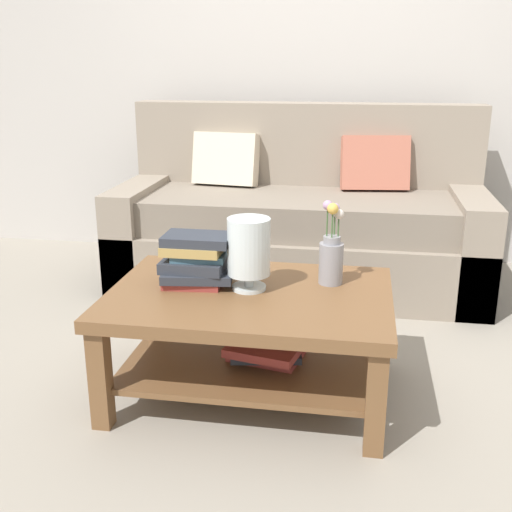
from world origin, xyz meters
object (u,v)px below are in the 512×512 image
book_stack_main (196,260)px  flower_pitcher (331,255)px  coffee_table (251,321)px  glass_hurricane_vase (249,249)px  couch (300,223)px

book_stack_main → flower_pitcher: size_ratio=0.88×
coffee_table → glass_hurricane_vase: 0.29m
couch → book_stack_main: (-0.29, -1.35, 0.18)m
couch → flower_pitcher: (0.25, -1.25, 0.20)m
glass_hurricane_vase → couch: bearing=87.3°
coffee_table → book_stack_main: bearing=167.7°
glass_hurricane_vase → coffee_table: bearing=-67.3°
book_stack_main → coffee_table: bearing=-12.3°
coffee_table → flower_pitcher: bearing=26.7°
couch → glass_hurricane_vase: 1.40m
glass_hurricane_vase → flower_pitcher: 0.34m
glass_hurricane_vase → flower_pitcher: flower_pitcher is taller
book_stack_main → glass_hurricane_vase: 0.23m
couch → coffee_table: (-0.05, -1.40, -0.04)m
book_stack_main → flower_pitcher: 0.55m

